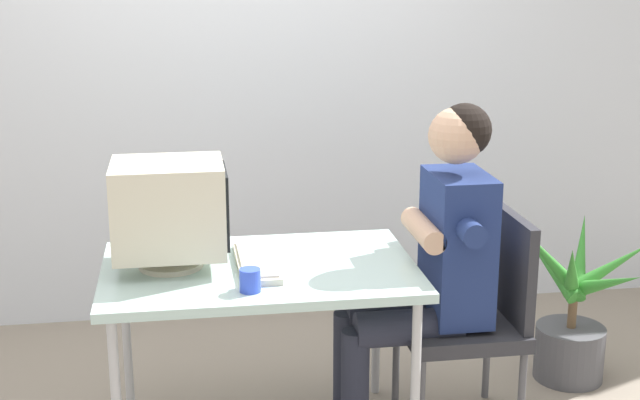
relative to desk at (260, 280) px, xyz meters
name	(u,v)px	position (x,y,z in m)	size (l,w,h in m)	color
wall_back	(290,30)	(0.30, 1.40, 0.82)	(8.00, 0.10, 3.00)	silver
desk	(260,280)	(0.00, 0.00, 0.00)	(1.18, 0.78, 0.73)	#B7B7BC
crt_monitor	(170,209)	(-0.33, 0.05, 0.28)	(0.42, 0.35, 0.40)	beige
keyboard	(256,262)	(-0.01, 0.01, 0.07)	(0.15, 0.46, 0.03)	beige
office_chair	(476,310)	(0.86, 0.00, -0.18)	(0.46, 0.46, 0.89)	#4C4C51
person_seated	(431,257)	(0.67, 0.00, 0.05)	(0.71, 0.55, 1.34)	navy
potted_plant	(572,318)	(1.43, 0.33, -0.39)	(0.66, 0.70, 0.76)	#4C4C51
desk_mug	(250,280)	(-0.06, -0.25, 0.10)	(0.07, 0.09, 0.08)	blue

